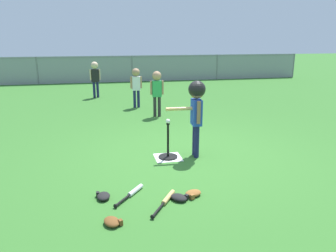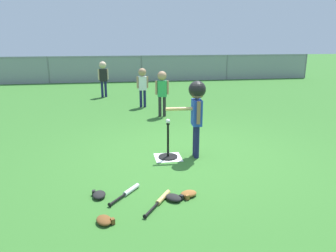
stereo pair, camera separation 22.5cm
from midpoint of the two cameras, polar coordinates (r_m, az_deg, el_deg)
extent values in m
plane|color=#336B28|center=(5.61, 2.58, -5.08)|extent=(60.00, 60.00, 0.00)
cube|color=white|center=(5.48, -1.18, -5.51)|extent=(0.44, 0.44, 0.01)
cylinder|color=black|center=(5.48, -1.18, -5.43)|extent=(0.32, 0.32, 0.03)
cylinder|color=black|center=(5.38, -1.20, -2.47)|extent=(0.04, 0.04, 0.57)
cylinder|color=black|center=(5.30, -1.21, 0.35)|extent=(0.06, 0.06, 0.02)
sphere|color=white|center=(5.29, -1.22, 0.84)|extent=(0.07, 0.07, 0.07)
cylinder|color=#191E4C|center=(5.42, 3.85, -2.77)|extent=(0.09, 0.09, 0.55)
cylinder|color=#191E4C|center=(5.53, 3.58, -2.38)|extent=(0.09, 0.09, 0.55)
cube|color=#2347B7|center=(5.34, 3.80, 2.42)|extent=(0.16, 0.25, 0.43)
cylinder|color=#8C6647|center=(5.19, 4.18, 2.37)|extent=(0.06, 0.06, 0.37)
cylinder|color=#8C6647|center=(5.48, 3.46, 3.08)|extent=(0.06, 0.06, 0.37)
sphere|color=#8C6647|center=(5.28, 3.87, 6.11)|extent=(0.24, 0.24, 0.24)
sphere|color=black|center=(5.27, 3.88, 6.43)|extent=(0.28, 0.28, 0.28)
cylinder|color=#DBB266|center=(5.29, 1.59, 3.05)|extent=(0.60, 0.09, 0.06)
cylinder|color=#191E4C|center=(9.34, -5.89, 4.76)|extent=(0.08, 0.08, 0.50)
cylinder|color=#191E4C|center=(9.33, -6.57, 4.72)|extent=(0.08, 0.08, 0.50)
cube|color=white|center=(9.26, -6.31, 7.42)|extent=(0.22, 0.14, 0.39)
cylinder|color=tan|center=(9.27, -5.46, 7.63)|extent=(0.06, 0.06, 0.33)
cylinder|color=tan|center=(9.24, -7.17, 7.55)|extent=(0.06, 0.06, 0.33)
sphere|color=tan|center=(9.22, -6.37, 9.35)|extent=(0.22, 0.22, 0.22)
cylinder|color=#262626|center=(8.22, -2.32, 3.42)|extent=(0.08, 0.08, 0.51)
cylinder|color=#262626|center=(8.22, -3.11, 3.40)|extent=(0.08, 0.08, 0.51)
cube|color=green|center=(8.14, -2.75, 6.53)|extent=(0.24, 0.16, 0.40)
cylinder|color=tan|center=(8.14, -1.75, 6.75)|extent=(0.06, 0.06, 0.34)
cylinder|color=tan|center=(8.13, -3.76, 6.71)|extent=(0.06, 0.06, 0.34)
sphere|color=tan|center=(8.09, -2.78, 8.79)|extent=(0.23, 0.23, 0.23)
cylinder|color=#191E4C|center=(11.12, -12.80, 6.24)|extent=(0.08, 0.08, 0.53)
cylinder|color=#191E4C|center=(11.10, -13.39, 6.19)|extent=(0.08, 0.08, 0.53)
cube|color=black|center=(11.04, -13.24, 8.61)|extent=(0.26, 0.18, 0.41)
cylinder|color=beige|center=(11.07, -12.50, 8.82)|extent=(0.06, 0.06, 0.35)
cylinder|color=beige|center=(11.02, -14.00, 8.70)|extent=(0.06, 0.06, 0.35)
sphere|color=beige|center=(11.01, -13.35, 10.32)|extent=(0.23, 0.23, 0.23)
cylinder|color=silver|center=(4.34, -7.24, -11.14)|extent=(0.23, 0.27, 0.06)
cylinder|color=black|center=(4.13, -9.57, -12.76)|extent=(0.21, 0.26, 0.03)
cylinder|color=black|center=(4.02, -10.84, -13.63)|extent=(0.05, 0.04, 0.05)
cylinder|color=#DBB266|center=(4.14, -1.54, -12.40)|extent=(0.23, 0.31, 0.06)
cylinder|color=black|center=(3.88, -3.46, -14.48)|extent=(0.20, 0.29, 0.03)
cylinder|color=black|center=(3.76, -4.53, -15.62)|extent=(0.05, 0.04, 0.05)
ellipsoid|color=brown|center=(3.72, -11.62, -16.13)|extent=(0.23, 0.26, 0.07)
cube|color=brown|center=(3.69, -10.13, -16.32)|extent=(0.06, 0.06, 0.06)
ellipsoid|color=black|center=(4.13, 0.31, -12.44)|extent=(0.26, 0.27, 0.07)
cube|color=black|center=(4.14, 1.68, -12.36)|extent=(0.06, 0.06, 0.06)
ellipsoid|color=black|center=(4.26, -12.76, -11.93)|extent=(0.17, 0.23, 0.07)
cube|color=black|center=(4.32, -13.70, -11.56)|extent=(0.04, 0.05, 0.06)
ellipsoid|color=brown|center=(4.23, 2.89, -11.70)|extent=(0.26, 0.23, 0.07)
cube|color=brown|center=(4.15, 2.70, -12.31)|extent=(0.06, 0.05, 0.06)
cylinder|color=slate|center=(15.00, -22.34, 8.98)|extent=(0.06, 0.06, 1.15)
cylinder|color=slate|center=(14.82, -6.76, 9.95)|extent=(0.06, 0.06, 1.15)
cylinder|color=slate|center=(15.69, 8.17, 10.20)|extent=(0.06, 0.06, 1.15)
cylinder|color=slate|center=(17.46, 20.81, 9.88)|extent=(0.06, 0.06, 1.15)
cube|color=gray|center=(14.78, -6.83, 11.94)|extent=(16.00, 0.03, 0.03)
cube|color=gray|center=(14.82, -6.76, 9.95)|extent=(16.00, 0.01, 1.15)
camera|label=1|loc=(0.11, -91.21, -0.33)|focal=34.76mm
camera|label=2|loc=(0.11, 88.79, 0.33)|focal=34.76mm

